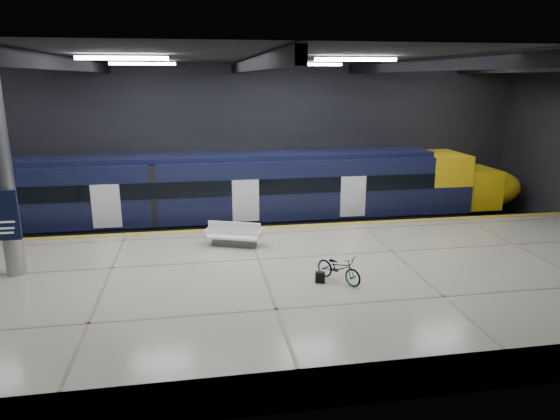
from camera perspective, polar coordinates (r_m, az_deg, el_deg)
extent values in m
plane|color=black|center=(19.12, -2.83, -7.69)|extent=(30.00, 30.00, 0.00)
cube|color=black|center=(25.84, -5.08, 7.41)|extent=(30.00, 0.10, 8.00)
cube|color=black|center=(10.31, 2.22, -3.99)|extent=(30.00, 0.10, 8.00)
cube|color=black|center=(17.67, -3.17, 17.03)|extent=(30.00, 16.00, 0.10)
cube|color=black|center=(17.99, -23.22, 15.06)|extent=(0.25, 16.00, 0.40)
cube|color=black|center=(17.66, -3.16, 16.22)|extent=(0.25, 16.00, 0.40)
cube|color=black|center=(19.29, 15.55, 15.60)|extent=(0.25, 16.00, 0.40)
cube|color=white|center=(15.68, -17.57, 16.23)|extent=(2.60, 0.18, 0.10)
cube|color=white|center=(16.34, 8.66, 16.64)|extent=(2.60, 0.18, 0.10)
cube|color=white|center=(19.65, 29.14, 14.68)|extent=(2.60, 0.18, 0.10)
cube|color=white|center=(21.64, -15.45, 15.82)|extent=(2.60, 0.18, 0.10)
cube|color=white|center=(22.13, 3.66, 16.27)|extent=(2.60, 0.18, 0.10)
cube|color=white|center=(24.67, 20.30, 15.27)|extent=(2.60, 0.18, 0.10)
cube|color=#B8B09C|center=(16.62, -1.81, -9.20)|extent=(30.00, 11.00, 1.10)
cube|color=gold|center=(21.32, -3.75, -2.13)|extent=(30.00, 0.40, 0.01)
cube|color=gray|center=(23.56, -4.22, -3.09)|extent=(30.00, 0.08, 0.16)
cube|color=gray|center=(24.93, -4.54, -2.08)|extent=(30.00, 0.08, 0.16)
cube|color=black|center=(24.04, -11.36, -1.81)|extent=(24.00, 2.58, 0.80)
cube|color=black|center=(23.60, -11.58, 2.32)|extent=(24.00, 2.80, 2.75)
cube|color=black|center=(23.33, -11.77, 5.91)|extent=(24.00, 2.30, 0.24)
cube|color=black|center=(22.16, -11.72, 2.24)|extent=(24.00, 0.04, 0.70)
cube|color=white|center=(22.37, -3.94, 1.06)|extent=(1.20, 0.05, 1.90)
cube|color=yellow|center=(26.50, 17.80, 3.27)|extent=(2.00, 2.80, 2.75)
ellipsoid|color=yellow|center=(27.87, 22.48, 2.40)|extent=(3.60, 2.52, 1.90)
cube|color=black|center=(26.61, 18.40, 3.65)|extent=(1.60, 2.38, 0.80)
cube|color=#595B60|center=(19.22, -5.21, -3.62)|extent=(1.72, 1.07, 0.31)
cube|color=white|center=(19.14, -5.23, -2.95)|extent=(2.23, 1.55, 0.08)
cube|color=white|center=(19.06, -5.25, -2.13)|extent=(1.95, 0.81, 0.51)
cube|color=white|center=(19.41, -8.15, -2.40)|extent=(0.37, 0.84, 0.31)
cube|color=white|center=(18.85, -2.24, -2.79)|extent=(0.37, 0.84, 0.31)
imported|color=#99999E|center=(15.88, 6.75, -6.60)|extent=(1.47, 1.73, 0.89)
cube|color=black|center=(15.83, 4.61, -7.67)|extent=(0.34, 0.26, 0.35)
cylinder|color=#9EA0A5|center=(17.81, -29.16, 4.01)|extent=(0.60, 0.60, 6.90)
cube|color=#0E1733|center=(17.69, -29.04, -0.54)|extent=(0.90, 0.12, 1.60)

